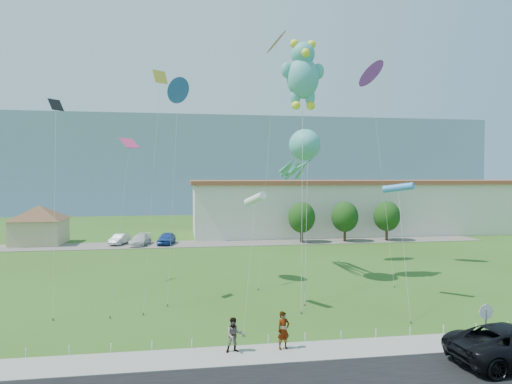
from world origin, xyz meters
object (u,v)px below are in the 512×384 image
(parked_car_white, at_px, (140,240))
(parked_car_blue, at_px, (167,238))
(pedestrian_left, at_px, (283,330))
(pedestrian_right, at_px, (234,335))
(stop_sign, at_px, (486,316))
(parked_car_silver, at_px, (120,239))
(octopus_kite, at_px, (301,153))
(teddy_bear_kite, at_px, (303,73))
(pavilion, at_px, (40,221))
(warehouse, at_px, (383,206))

(parked_car_white, relative_size, parked_car_blue, 1.06)
(pedestrian_left, xyz_separation_m, pedestrian_right, (-2.52, -0.05, -0.09))
(stop_sign, bearing_deg, parked_car_white, 117.61)
(parked_car_silver, height_order, octopus_kite, octopus_kite)
(parked_car_white, distance_m, teddy_bear_kite, 31.82)
(pavilion, bearing_deg, parked_car_blue, -10.07)
(pedestrian_left, xyz_separation_m, parked_car_white, (-10.55, 37.23, -0.31))
(pavilion, height_order, warehouse, warehouse)
(octopus_kite, distance_m, teddy_bear_kite, 6.73)
(pedestrian_left, relative_size, parked_car_blue, 0.43)
(pedestrian_left, bearing_deg, warehouse, 40.95)
(warehouse, distance_m, parked_car_white, 38.22)
(pedestrian_left, bearing_deg, parked_car_silver, 89.76)
(pedestrian_left, height_order, octopus_kite, octopus_kite)
(parked_car_silver, relative_size, octopus_kite, 0.30)
(stop_sign, distance_m, teddy_bear_kite, 23.57)
(pavilion, relative_size, octopus_kite, 0.69)
(pedestrian_left, xyz_separation_m, octopus_kite, (5.02, 15.86, 9.76))
(warehouse, xyz_separation_m, parked_car_blue, (-33.69, -8.90, -3.31))
(pavilion, xyz_separation_m, parked_car_blue, (16.31, -2.90, -2.21))
(parked_car_white, distance_m, octopus_kite, 28.30)
(pedestrian_right, bearing_deg, parked_car_white, 98.35)
(parked_car_blue, bearing_deg, parked_car_white, -166.49)
(stop_sign, xyz_separation_m, parked_car_blue, (-17.19, 39.31, -1.06))
(stop_sign, bearing_deg, pedestrian_left, 169.20)
(stop_sign, bearing_deg, pavilion, 128.44)
(parked_car_silver, distance_m, parked_car_white, 2.90)
(pavilion, distance_m, parked_car_blue, 16.72)
(pedestrian_right, bearing_deg, octopus_kite, 60.82)
(pavilion, distance_m, stop_sign, 53.90)
(parked_car_silver, xyz_separation_m, octopus_kite, (18.29, -22.41, 10.09))
(pavilion, distance_m, octopus_kite, 38.44)
(stop_sign, distance_m, pedestrian_left, 10.12)
(parked_car_white, bearing_deg, pedestrian_right, -66.96)
(parked_car_silver, relative_size, parked_car_white, 0.86)
(warehouse, xyz_separation_m, octopus_kite, (-21.39, -30.46, 6.69))
(stop_sign, xyz_separation_m, parked_car_white, (-20.47, 39.12, -1.13))
(parked_car_silver, bearing_deg, octopus_kite, -33.94)
(pavilion, xyz_separation_m, teddy_bear_kite, (28.51, -25.28, 14.47))
(pavilion, distance_m, pedestrian_right, 45.58)
(octopus_kite, relative_size, teddy_bear_kite, 0.66)
(warehouse, bearing_deg, teddy_bear_kite, -124.49)
(parked_car_blue, bearing_deg, pedestrian_right, -72.49)
(parked_car_blue, bearing_deg, pedestrian_left, -68.72)
(warehouse, distance_m, pedestrian_left, 53.41)
(pedestrian_right, xyz_separation_m, octopus_kite, (7.54, 15.91, 9.85))
(parked_car_silver, bearing_deg, pavilion, -174.35)
(pavilion, height_order, stop_sign, pavilion)
(pavilion, relative_size, teddy_bear_kite, 0.45)
(parked_car_silver, distance_m, octopus_kite, 30.64)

